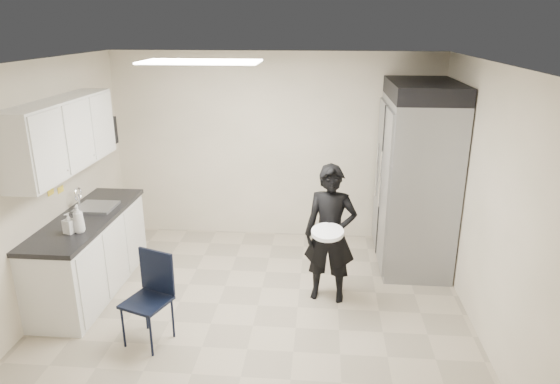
# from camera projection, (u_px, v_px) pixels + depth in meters

# --- Properties ---
(floor) EXTENTS (4.50, 4.50, 0.00)m
(floor) POSITION_uv_depth(u_px,v_px,m) (258.00, 305.00, 5.48)
(floor) COLOR tan
(floor) RESTS_ON ground
(ceiling) EXTENTS (4.50, 4.50, 0.00)m
(ceiling) POSITION_uv_depth(u_px,v_px,m) (254.00, 62.00, 4.64)
(ceiling) COLOR white
(ceiling) RESTS_ON back_wall
(back_wall) EXTENTS (4.50, 0.00, 4.50)m
(back_wall) POSITION_uv_depth(u_px,v_px,m) (275.00, 147.00, 6.95)
(back_wall) COLOR beige
(back_wall) RESTS_ON floor
(left_wall) EXTENTS (0.00, 4.00, 4.00)m
(left_wall) POSITION_uv_depth(u_px,v_px,m) (44.00, 188.00, 5.25)
(left_wall) COLOR beige
(left_wall) RESTS_ON floor
(right_wall) EXTENTS (0.00, 4.00, 4.00)m
(right_wall) POSITION_uv_depth(u_px,v_px,m) (484.00, 200.00, 4.88)
(right_wall) COLOR beige
(right_wall) RESTS_ON floor
(ceiling_panel) EXTENTS (1.20, 0.60, 0.02)m
(ceiling_panel) POSITION_uv_depth(u_px,v_px,m) (201.00, 62.00, 5.08)
(ceiling_panel) COLOR white
(ceiling_panel) RESTS_ON ceiling
(lower_counter) EXTENTS (0.60, 1.90, 0.86)m
(lower_counter) POSITION_uv_depth(u_px,v_px,m) (90.00, 255.00, 5.69)
(lower_counter) COLOR silver
(lower_counter) RESTS_ON floor
(countertop) EXTENTS (0.64, 1.95, 0.05)m
(countertop) POSITION_uv_depth(u_px,v_px,m) (85.00, 218.00, 5.54)
(countertop) COLOR black
(countertop) RESTS_ON lower_counter
(sink) EXTENTS (0.42, 0.40, 0.14)m
(sink) POSITION_uv_depth(u_px,v_px,m) (97.00, 211.00, 5.78)
(sink) COLOR gray
(sink) RESTS_ON countertop
(faucet) EXTENTS (0.02, 0.02, 0.24)m
(faucet) POSITION_uv_depth(u_px,v_px,m) (79.00, 199.00, 5.75)
(faucet) COLOR silver
(faucet) RESTS_ON countertop
(upper_cabinets) EXTENTS (0.35, 1.80, 0.75)m
(upper_cabinets) POSITION_uv_depth(u_px,v_px,m) (63.00, 135.00, 5.25)
(upper_cabinets) COLOR silver
(upper_cabinets) RESTS_ON left_wall
(towel_dispenser) EXTENTS (0.22, 0.30, 0.35)m
(towel_dispenser) POSITION_uv_depth(u_px,v_px,m) (104.00, 132.00, 6.41)
(towel_dispenser) COLOR black
(towel_dispenser) RESTS_ON left_wall
(notice_sticker_left) EXTENTS (0.00, 0.12, 0.07)m
(notice_sticker_left) POSITION_uv_depth(u_px,v_px,m) (51.00, 192.00, 5.37)
(notice_sticker_left) COLOR yellow
(notice_sticker_left) RESTS_ON left_wall
(notice_sticker_right) EXTENTS (0.00, 0.12, 0.07)m
(notice_sticker_right) POSITION_uv_depth(u_px,v_px,m) (61.00, 190.00, 5.57)
(notice_sticker_right) COLOR yellow
(notice_sticker_right) RESTS_ON left_wall
(commercial_fridge) EXTENTS (0.80, 1.35, 2.10)m
(commercial_fridge) POSITION_uv_depth(u_px,v_px,m) (416.00, 184.00, 6.20)
(commercial_fridge) COLOR gray
(commercial_fridge) RESTS_ON floor
(fridge_compressor) EXTENTS (0.80, 1.35, 0.20)m
(fridge_compressor) POSITION_uv_depth(u_px,v_px,m) (424.00, 90.00, 5.83)
(fridge_compressor) COLOR black
(fridge_compressor) RESTS_ON commercial_fridge
(folding_chair) EXTENTS (0.50, 0.50, 0.87)m
(folding_chair) POSITION_uv_depth(u_px,v_px,m) (146.00, 302.00, 4.72)
(folding_chair) COLOR black
(folding_chair) RESTS_ON floor
(man_tuxedo) EXTENTS (0.61, 0.45, 1.55)m
(man_tuxedo) POSITION_uv_depth(u_px,v_px,m) (330.00, 234.00, 5.40)
(man_tuxedo) COLOR black
(man_tuxedo) RESTS_ON floor
(bucket_lid) EXTENTS (0.38, 0.38, 0.04)m
(bucket_lid) POSITION_uv_depth(u_px,v_px,m) (327.00, 232.00, 5.13)
(bucket_lid) COLOR white
(bucket_lid) RESTS_ON man_tuxedo
(soap_bottle_a) EXTENTS (0.14, 0.14, 0.29)m
(soap_bottle_a) POSITION_uv_depth(u_px,v_px,m) (78.00, 219.00, 5.07)
(soap_bottle_a) COLOR silver
(soap_bottle_a) RESTS_ON countertop
(soap_bottle_b) EXTENTS (0.12, 0.12, 0.22)m
(soap_bottle_b) POSITION_uv_depth(u_px,v_px,m) (69.00, 223.00, 5.06)
(soap_bottle_b) COLOR silver
(soap_bottle_b) RESTS_ON countertop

